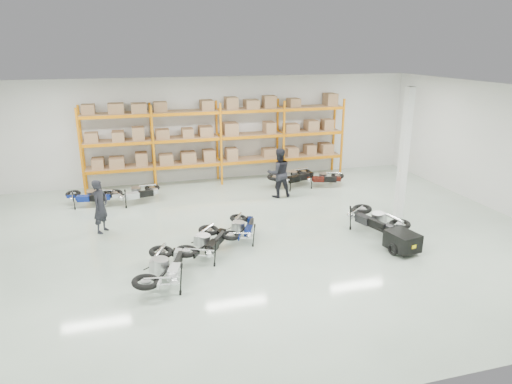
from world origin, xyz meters
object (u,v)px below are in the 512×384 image
object	(u,v)px
moto_touring_right	(375,215)
moto_back_b	(135,190)
moto_silver_left	(163,262)
trailer	(402,241)
moto_blue_centre	(241,224)
moto_black_far_left	(205,238)
moto_back_a	(90,193)
person_back	(279,173)
moto_back_d	(322,175)
person_left	(100,206)
moto_back_c	(293,173)

from	to	relation	value
moto_touring_right	moto_back_b	distance (m)	8.90
moto_touring_right	moto_back_b	size ratio (longest dim) A/B	1.13
moto_silver_left	moto_back_b	world-z (taller)	moto_silver_left
trailer	moto_blue_centre	bearing A→B (deg)	141.74
moto_black_far_left	moto_back_a	distance (m)	6.45
moto_back_a	trailer	bearing A→B (deg)	-114.38
moto_silver_left	person_back	xyz separation A→B (m)	(4.97, 5.85, 0.39)
moto_black_far_left	moto_touring_right	world-z (taller)	moto_touring_right
moto_silver_left	moto_back_d	xyz separation A→B (m)	(7.21, 6.71, -0.10)
person_left	moto_back_a	bearing A→B (deg)	41.87
trailer	moto_back_d	xyz separation A→B (m)	(0.41, 6.74, 0.13)
moto_silver_left	person_left	world-z (taller)	person_left
moto_black_far_left	moto_back_a	bearing A→B (deg)	-24.53
person_left	person_back	world-z (taller)	person_back
moto_back_d	person_left	world-z (taller)	person_left
moto_touring_right	moto_back_d	xyz separation A→B (m)	(0.41, 5.14, -0.10)
moto_back_c	person_back	bearing A→B (deg)	119.50
moto_touring_right	moto_silver_left	bearing A→B (deg)	176.62
moto_back_c	person_left	world-z (taller)	person_left
moto_back_c	moto_back_d	world-z (taller)	moto_back_c
moto_black_far_left	moto_blue_centre	bearing A→B (deg)	-112.30
person_left	moto_touring_right	bearing A→B (deg)	-75.06
moto_touring_right	moto_back_d	bearing A→B (deg)	69.14
moto_back_d	person_back	xyz separation A→B (m)	(-2.24, -0.86, 0.48)
moto_touring_right	trailer	xyz separation A→B (m)	(-0.00, -1.60, -0.23)
moto_blue_centre	moto_back_b	bearing A→B (deg)	-32.22
moto_back_c	moto_touring_right	bearing A→B (deg)	169.65
moto_silver_left	moto_back_c	size ratio (longest dim) A/B	1.03
moto_blue_centre	moto_black_far_left	xyz separation A→B (m)	(-1.26, -0.87, 0.05)
moto_back_a	moto_back_b	size ratio (longest dim) A/B	0.95
trailer	person_back	world-z (taller)	person_back
moto_back_b	moto_back_d	distance (m)	7.74
person_left	moto_black_far_left	bearing A→B (deg)	-101.90
trailer	person_left	world-z (taller)	person_left
moto_silver_left	moto_touring_right	world-z (taller)	moto_touring_right
moto_touring_right	person_left	xyz separation A→B (m)	(-8.45, 2.40, 0.27)
moto_back_b	person_left	bearing A→B (deg)	144.69
moto_blue_centre	moto_back_d	size ratio (longest dim) A/B	1.03
trailer	moto_back_c	distance (m)	7.07
moto_touring_right	moto_back_a	distance (m)	10.36
moto_silver_left	moto_back_a	bearing A→B (deg)	-55.01
moto_back_a	moto_back_b	world-z (taller)	moto_back_b
moto_back_c	person_left	xyz separation A→B (m)	(-7.62, -3.03, 0.29)
moto_touring_right	moto_back_a	bearing A→B (deg)	133.79
moto_back_c	person_back	world-z (taller)	person_back
moto_blue_centre	moto_touring_right	size ratio (longest dim) A/B	0.86
moto_back_d	person_left	bearing A→B (deg)	126.53
trailer	moto_silver_left	bearing A→B (deg)	168.49
moto_back_a	person_back	bearing A→B (deg)	-84.40
moto_blue_centre	moto_back_d	xyz separation A→B (m)	(4.68, 4.57, -0.01)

